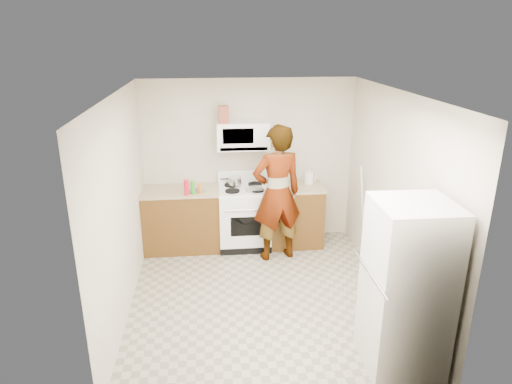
{
  "coord_description": "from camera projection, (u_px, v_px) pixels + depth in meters",
  "views": [
    {
      "loc": [
        -0.59,
        -4.91,
        3.12
      ],
      "look_at": [
        -0.02,
        0.55,
        1.19
      ],
      "focal_mm": 32.0,
      "sensor_mm": 36.0,
      "label": 1
    }
  ],
  "objects": [
    {
      "name": "right_wall",
      "position": [
        394.0,
        198.0,
        5.45
      ],
      "size": [
        0.02,
        3.6,
        2.5
      ],
      "primitive_type": "cube",
      "color": "beige",
      "rests_on": "floor"
    },
    {
      "name": "saucepan",
      "position": [
        235.0,
        181.0,
        6.84
      ],
      "size": [
        0.22,
        0.22,
        0.11
      ],
      "primitive_type": "cylinder",
      "rotation": [
        0.0,
        0.0,
        -0.11
      ],
      "color": "silver",
      "rests_on": "gas_range"
    },
    {
      "name": "bottle_spray",
      "position": [
        186.0,
        188.0,
        6.43
      ],
      "size": [
        0.07,
        0.07,
        0.23
      ],
      "primitive_type": "cylinder",
      "rotation": [
        0.0,
        0.0,
        -0.05
      ],
      "color": "red",
      "rests_on": "counter_left"
    },
    {
      "name": "jug",
      "position": [
        224.0,
        114.0,
        6.46
      ],
      "size": [
        0.15,
        0.15,
        0.24
      ],
      "primitive_type": "cube",
      "rotation": [
        0.0,
        0.0,
        0.06
      ],
      "color": "maroon",
      "rests_on": "microwave"
    },
    {
      "name": "cabinet_left",
      "position": [
        182.0,
        220.0,
        6.85
      ],
      "size": [
        1.12,
        0.62,
        0.9
      ],
      "primitive_type": "cube",
      "color": "brown",
      "rests_on": "floor"
    },
    {
      "name": "gas_range",
      "position": [
        244.0,
        216.0,
        6.92
      ],
      "size": [
        0.76,
        0.65,
        1.13
      ],
      "color": "white",
      "rests_on": "floor"
    },
    {
      "name": "floor",
      "position": [
        262.0,
        296.0,
        5.7
      ],
      "size": [
        3.6,
        3.6,
        0.0
      ],
      "primitive_type": "plane",
      "color": "gray",
      "rests_on": "ground"
    },
    {
      "name": "bottle_hot_sauce",
      "position": [
        200.0,
        189.0,
        6.5
      ],
      "size": [
        0.06,
        0.06,
        0.15
      ],
      "primitive_type": "cylinder",
      "rotation": [
        0.0,
        0.0,
        -0.19
      ],
      "color": "#D86018",
      "rests_on": "counter_left"
    },
    {
      "name": "fridge",
      "position": [
        406.0,
        287.0,
        4.29
      ],
      "size": [
        0.71,
        0.71,
        1.7
      ],
      "primitive_type": "cube",
      "rotation": [
        0.0,
        0.0,
        -0.02
      ],
      "color": "silver",
      "rests_on": "floor"
    },
    {
      "name": "cabinet_right",
      "position": [
        295.0,
        216.0,
        7.02
      ],
      "size": [
        0.8,
        0.62,
        0.9
      ],
      "primitive_type": "cube",
      "color": "brown",
      "rests_on": "floor"
    },
    {
      "name": "bottle_green_cap",
      "position": [
        193.0,
        188.0,
        6.48
      ],
      "size": [
        0.08,
        0.08,
        0.19
      ],
      "primitive_type": "cylinder",
      "rotation": [
        0.0,
        0.0,
        0.35
      ],
      "color": "#259A1C",
      "rests_on": "counter_left"
    },
    {
      "name": "kettle",
      "position": [
        309.0,
        178.0,
        6.95
      ],
      "size": [
        0.18,
        0.18,
        0.17
      ],
      "primitive_type": "cylinder",
      "rotation": [
        0.0,
        0.0,
        -0.32
      ],
      "color": "white",
      "rests_on": "counter_right"
    },
    {
      "name": "counter_left",
      "position": [
        180.0,
        191.0,
        6.69
      ],
      "size": [
        1.14,
        0.64,
        0.03
      ],
      "primitive_type": "cube",
      "color": "tan",
      "rests_on": "cabinet_left"
    },
    {
      "name": "back_wall",
      "position": [
        249.0,
        162.0,
        6.97
      ],
      "size": [
        3.2,
        0.02,
        2.5
      ],
      "primitive_type": "cube",
      "color": "beige",
      "rests_on": "floor"
    },
    {
      "name": "microwave",
      "position": [
        243.0,
        135.0,
        6.64
      ],
      "size": [
        0.76,
        0.38,
        0.4
      ],
      "primitive_type": "cube",
      "color": "white",
      "rests_on": "back_wall"
    },
    {
      "name": "tray",
      "position": [
        254.0,
        189.0,
        6.66
      ],
      "size": [
        0.27,
        0.19,
        0.05
      ],
      "primitive_type": "cube",
      "rotation": [
        0.0,
        0.0,
        0.14
      ],
      "color": "white",
      "rests_on": "gas_range"
    },
    {
      "name": "person",
      "position": [
        277.0,
        194.0,
        6.38
      ],
      "size": [
        0.8,
        0.62,
        1.97
      ],
      "primitive_type": "imported",
      "rotation": [
        0.0,
        0.0,
        3.37
      ],
      "color": "tan",
      "rests_on": "floor"
    },
    {
      "name": "pot_lid",
      "position": [
        198.0,
        191.0,
        6.63
      ],
      "size": [
        0.31,
        0.31,
        0.01
      ],
      "primitive_type": "cylinder",
      "rotation": [
        0.0,
        0.0,
        0.21
      ],
      "color": "silver",
      "rests_on": "counter_left"
    },
    {
      "name": "counter_right",
      "position": [
        295.0,
        187.0,
        6.86
      ],
      "size": [
        0.82,
        0.64,
        0.03
      ],
      "primitive_type": "cube",
      "color": "tan",
      "rests_on": "cabinet_right"
    },
    {
      "name": "broom",
      "position": [
        363.0,
        211.0,
        6.53
      ],
      "size": [
        0.25,
        0.2,
        1.38
      ],
      "primitive_type": "cylinder",
      "rotation": [
        0.14,
        -0.14,
        -0.13
      ],
      "color": "silver",
      "rests_on": "floor"
    }
  ]
}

